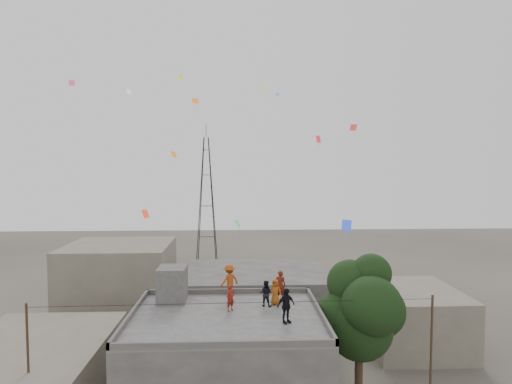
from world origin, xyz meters
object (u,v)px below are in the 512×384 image
stair_head_box (172,284)px  tree (362,310)px  transmission_tower (207,199)px  person_red_adult (280,285)px  person_dark_adult (286,306)px

stair_head_box → tree: tree is taller
transmission_tower → person_red_adult: transmission_tower is taller
tree → person_dark_adult: bearing=-158.8°
transmission_tower → person_dark_adult: bearing=-80.3°
person_red_adult → person_dark_adult: bearing=99.0°
tree → person_red_adult: (-4.30, 1.89, 0.88)m
person_red_adult → transmission_tower: bearing=-69.4°
stair_head_box → person_dark_adult: stair_head_box is taller
transmission_tower → person_dark_adult: (7.01, -41.10, -2.09)m
stair_head_box → transmission_tower: size_ratio=0.10×
stair_head_box → tree: size_ratio=0.22×
person_red_adult → person_dark_adult: 3.59m
person_red_adult → person_dark_adult: (-0.06, -3.59, 0.00)m
tree → transmission_tower: (-11.37, 39.40, 2.97)m
tree → person_red_adult: bearing=156.2°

